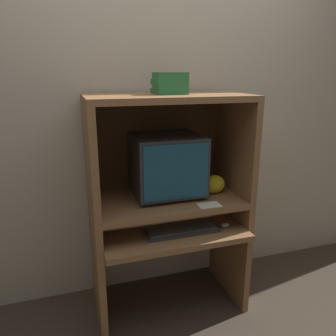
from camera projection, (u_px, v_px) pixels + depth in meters
The scene contains 12 objects.
ground_plane at pixel (180, 327), 2.08m from camera, with size 12.00×12.00×0.00m, color #3D3328.
wall_back at pixel (153, 111), 2.27m from camera, with size 6.00×0.06×2.60m.
desk_base at pixel (170, 256), 2.17m from camera, with size 0.97×0.61×0.61m.
desk_monitor_shelf at pixel (167, 203), 2.12m from camera, with size 0.97×0.54×0.17m.
hutch_upper at pixel (166, 131), 2.02m from camera, with size 0.97×0.54×0.65m.
crt_monitor at pixel (167, 165), 2.10m from camera, with size 0.44×0.39×0.39m.
keyboard at pixel (182, 231), 2.01m from camera, with size 0.46×0.14×0.03m.
mouse at pixel (225, 225), 2.08m from camera, with size 0.06×0.04×0.03m.
snack_bag at pixel (214, 184), 2.17m from camera, with size 0.15×0.11×0.12m.
book_stack at pixel (169, 87), 2.00m from camera, with size 0.21×0.16×0.09m.
paper_card at pixel (209, 205), 1.98m from camera, with size 0.14×0.09×0.00m.
storage_box at pixel (170, 83), 1.92m from camera, with size 0.18×0.15×0.13m.
Camera 1 is at (-0.59, -1.61, 1.55)m, focal length 35.00 mm.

